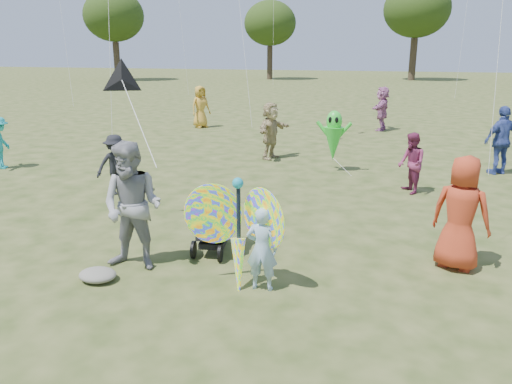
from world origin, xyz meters
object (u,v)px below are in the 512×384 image
crowd_b (116,165)px  crowd_g (200,107)px  crowd_c (502,140)px  crowd_j (382,109)px  crowd_i (0,143)px  child_girl (262,249)px  crowd_a (461,213)px  jogging_stroller (215,217)px  butterfly_kite (238,232)px  adult_man (133,207)px  alien_kite (334,138)px  crowd_e (411,163)px  crowd_d (271,131)px

crowd_b → crowd_g: (-2.31, 10.52, 0.20)m
crowd_c → crowd_j: bearing=-96.6°
crowd_i → child_girl: bearing=-142.7°
crowd_b → crowd_i: size_ratio=0.95×
crowd_a → jogging_stroller: crowd_a is taller
crowd_j → butterfly_kite: 15.83m
crowd_a → crowd_b: crowd_a is taller
child_girl → crowd_j: 15.84m
child_girl → adult_man: size_ratio=0.61×
crowd_i → crowd_j: (10.18, 10.66, 0.18)m
butterfly_kite → alien_kite: alien_kite is taller
crowd_b → crowd_g: bearing=57.2°
crowd_a → crowd_c: size_ratio=0.96×
crowd_g → crowd_j: bearing=-43.6°
child_girl → crowd_i: 10.77m
crowd_e → crowd_i: size_ratio=0.97×
crowd_a → jogging_stroller: (-3.93, -0.49, -0.30)m
crowd_i → jogging_stroller: bearing=-140.0°
crowd_a → crowd_i: 12.72m
crowd_d → butterfly_kite: 9.00m
crowd_j → crowd_e: bearing=14.2°
crowd_d → crowd_j: bearing=-8.8°
crowd_e → crowd_j: (-1.28, 9.89, 0.20)m
crowd_a → crowd_j: bearing=-62.8°
crowd_a → crowd_e: crowd_a is taller
adult_man → crowd_b: 4.49m
crowd_d → crowd_g: bearing=55.5°
crowd_e → jogging_stroller: 5.75m
adult_man → crowd_a: adult_man is taller
jogging_stroller → adult_man: bearing=-144.0°
crowd_d → crowd_j: (3.02, 7.01, 0.04)m
adult_man → crowd_d: bearing=89.3°
adult_man → crowd_e: adult_man is taller
crowd_d → butterfly_kite: crowd_d is taller
crowd_i → jogging_stroller: crowd_i is taller
child_girl → crowd_a: bearing=-154.9°
adult_man → crowd_j: 15.95m
crowd_e → butterfly_kite: butterfly_kite is taller
crowd_b → butterfly_kite: (4.38, -3.74, 0.12)m
crowd_d → jogging_stroller: crowd_d is taller
crowd_d → alien_kite: bearing=-104.1°
crowd_g → crowd_j: size_ratio=0.99×
butterfly_kite → crowd_j: bearing=86.1°
crowd_e → crowd_j: 9.98m
crowd_c → crowd_e: 3.64m
crowd_b → adult_man: bearing=-99.5°
crowd_g → jogging_stroller: size_ratio=1.68×
crowd_j → crowd_c: bearing=33.9°
adult_man → crowd_c: size_ratio=1.08×
child_girl → crowd_g: bearing=-69.1°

